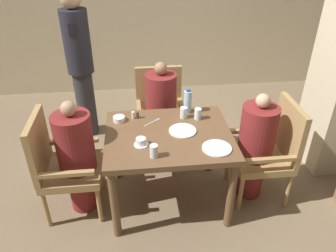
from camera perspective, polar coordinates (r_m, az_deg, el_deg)
The scene contains 20 objects.
ground_plane at distance 3.26m, azimuth 0.09°, elevation -12.37°, with size 16.00×16.00×0.00m, color #7A664C.
dining_table at distance 2.86m, azimuth 0.10°, elevation -3.15°, with size 1.08×0.89×0.74m.
chair_left_side at distance 2.99m, azimuth -18.21°, elevation -6.05°, with size 0.51×0.51×0.96m.
diner_in_left_chair at distance 2.94m, azimuth -15.57°, elevation -5.16°, with size 0.32×0.32×1.10m.
chair_far_side at distance 3.64m, azimuth -1.39°, elevation 2.86°, with size 0.51×0.51×0.96m.
diner_in_far_chair at distance 3.48m, azimuth -1.19°, elevation 2.60°, with size 0.32×0.32×1.12m.
chair_right_side at distance 3.16m, azimuth 17.38°, elevation -3.75°, with size 0.51×0.51×0.96m.
diner_in_right_chair at distance 3.08m, azimuth 14.97°, elevation -3.39°, with size 0.32×0.32×1.08m.
standing_host at distance 3.91m, azimuth -15.09°, elevation 10.72°, with size 0.30×0.33×1.75m.
plate_main_left at distance 2.83m, azimuth 2.57°, elevation -0.81°, with size 0.24×0.24×0.01m.
plate_main_right at distance 2.64m, azimuth 8.50°, elevation -3.83°, with size 0.24×0.24×0.01m.
teacup_with_saucer at distance 2.65m, azimuth -4.71°, elevation -2.80°, with size 0.12×0.12×0.06m.
bowl_small at distance 3.00m, azimuth -8.53°, elevation 1.25°, with size 0.11×0.11×0.04m.
water_bottle at distance 3.08m, azimuth 3.44°, elevation 4.29°, with size 0.07×0.07×0.24m.
glass_tall_near at distance 3.01m, azimuth 2.74°, elevation 2.33°, with size 0.06×0.06×0.10m.
glass_tall_mid at distance 2.50m, azimuth -2.48°, elevation -4.38°, with size 0.06×0.06×0.10m.
glass_tall_far at distance 3.00m, azimuth 5.23°, elevation 2.12°, with size 0.06×0.06×0.10m.
salt_shaker at distance 3.02m, azimuth -6.09°, elevation 1.90°, with size 0.03×0.03×0.07m.
pepper_shaker at distance 3.02m, azimuth -5.35°, elevation 1.92°, with size 0.03×0.03×0.06m.
fork_beside_plate at distance 2.97m, azimuth -2.52°, elevation 0.77°, with size 0.15×0.13×0.00m.
Camera 1 is at (-0.26, -2.33, 2.27)m, focal length 35.00 mm.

